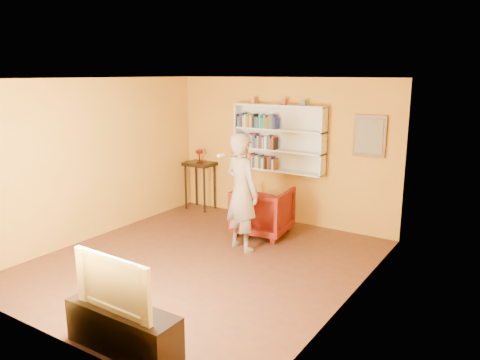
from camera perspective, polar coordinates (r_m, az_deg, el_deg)
name	(u,v)px	position (r m, az deg, el deg)	size (l,w,h in m)	color
room_shell	(201,197)	(6.83, -4.72, -2.06)	(5.30, 5.80, 2.88)	#472616
bookshelf	(280,138)	(8.71, 4.94, 5.09)	(1.80, 0.29, 1.23)	silver
books_row_lower	(257,161)	(8.90, 2.08, 2.29)	(0.85, 0.19, 0.27)	red
books_row_middle	(257,141)	(8.84, 2.05, 4.71)	(0.84, 0.19, 0.27)	teal
books_row_upper	(257,121)	(8.80, 2.14, 7.15)	(0.85, 0.19, 0.27)	black
ornament_left	(253,101)	(8.87, 1.64, 9.66)	(0.08, 0.08, 0.11)	#BA6235
ornament_centre	(284,102)	(8.55, 5.40, 9.49)	(0.08, 0.08, 0.11)	#A33636
ornament_right	(304,103)	(8.38, 7.79, 9.31)	(0.07, 0.07, 0.10)	#446071
framed_painting	(370,136)	(8.10, 15.52, 5.19)	(0.55, 0.05, 0.70)	#593719
console_table	(200,170)	(9.67, -4.92, 1.18)	(0.60, 0.46, 0.98)	black
ruby_lustre	(199,153)	(9.60, -4.96, 3.30)	(0.16, 0.17, 0.27)	maroon
armchair	(263,211)	(8.18, 2.78, -3.81)	(0.90, 0.93, 0.84)	#4D0705
person	(242,192)	(7.36, 0.21, -1.51)	(0.69, 0.45, 1.88)	#756656
game_remote	(221,155)	(7.13, -2.31, 3.04)	(0.04, 0.15, 0.04)	white
tv_cabinet	(123,329)	(5.14, -14.04, -17.18)	(1.30, 0.39, 0.46)	black
television	(120,281)	(4.90, -14.38, -11.84)	(1.02, 0.13, 0.59)	black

